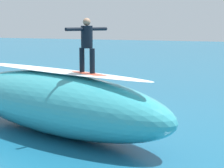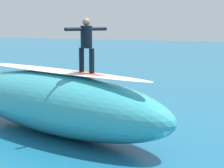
{
  "view_description": "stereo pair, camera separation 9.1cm",
  "coord_description": "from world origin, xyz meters",
  "px_view_note": "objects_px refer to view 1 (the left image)",
  "views": [
    {
      "loc": [
        -7.07,
        13.37,
        3.27
      ],
      "look_at": [
        -1.84,
        1.34,
        1.34
      ],
      "focal_mm": 67.45,
      "sensor_mm": 36.0,
      "label": 1
    },
    {
      "loc": [
        -7.16,
        13.33,
        3.27
      ],
      "look_at": [
        -1.84,
        1.34,
        1.34
      ],
      "focal_mm": 67.45,
      "sensor_mm": 36.0,
      "label": 2
    }
  ],
  "objects_px": {
    "surfboard_riding": "(87,74)",
    "surfer_riding": "(87,41)",
    "surfboard_paddling": "(131,112)",
    "surfer_paddling": "(134,108)"
  },
  "relations": [
    {
      "from": "surfer_riding",
      "to": "surfboard_riding",
      "type": "bearing_deg",
      "value": -155.75
    },
    {
      "from": "surfboard_riding",
      "to": "surfboard_paddling",
      "type": "distance_m",
      "value": 4.24
    },
    {
      "from": "surfboard_paddling",
      "to": "surfer_paddling",
      "type": "bearing_deg",
      "value": -180.0
    },
    {
      "from": "surfer_riding",
      "to": "surfboard_paddling",
      "type": "xyz_separation_m",
      "value": [
        0.19,
        -3.82,
        -2.74
      ]
    },
    {
      "from": "surfer_riding",
      "to": "surfer_paddling",
      "type": "distance_m",
      "value": 4.69
    },
    {
      "from": "surfer_riding",
      "to": "surfboard_paddling",
      "type": "distance_m",
      "value": 4.7
    },
    {
      "from": "surfer_riding",
      "to": "surfboard_paddling",
      "type": "relative_size",
      "value": 0.69
    },
    {
      "from": "surfer_paddling",
      "to": "surfboard_paddling",
      "type": "bearing_deg",
      "value": 0.0
    },
    {
      "from": "surfboard_riding",
      "to": "surfer_riding",
      "type": "distance_m",
      "value": 0.9
    },
    {
      "from": "surfboard_riding",
      "to": "surfer_riding",
      "type": "xyz_separation_m",
      "value": [
        0.0,
        0.0,
        0.9
      ]
    }
  ]
}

